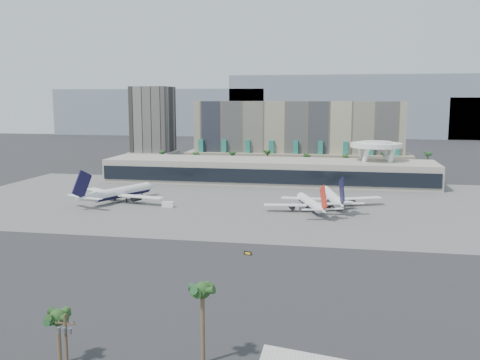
% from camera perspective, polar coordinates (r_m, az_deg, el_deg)
% --- Properties ---
extents(ground, '(900.00, 900.00, 0.00)m').
position_cam_1_polar(ground, '(174.13, -1.97, -5.77)').
color(ground, '#232326').
rests_on(ground, ground).
extents(apron_pad, '(260.00, 130.00, 0.06)m').
position_cam_1_polar(apron_pad, '(226.80, 1.08, -2.37)').
color(apron_pad, '#5B5B59').
rests_on(apron_pad, ground).
extents(mountain_ridge, '(680.00, 60.00, 70.00)m').
position_cam_1_polar(mountain_ridge, '(634.71, 9.96, 7.29)').
color(mountain_ridge, gray).
rests_on(mountain_ridge, ground).
extents(hotel, '(140.00, 30.00, 42.00)m').
position_cam_1_polar(hotel, '(341.04, 6.13, 4.13)').
color(hotel, tan).
rests_on(hotel, ground).
extents(office_tower, '(30.00, 30.00, 52.00)m').
position_cam_1_polar(office_tower, '(388.27, -9.24, 5.52)').
color(office_tower, black).
rests_on(office_tower, ground).
extents(terminal, '(170.00, 32.50, 14.50)m').
position_cam_1_polar(terminal, '(279.28, 2.97, 1.05)').
color(terminal, '#B4AD9E').
rests_on(terminal, ground).
extents(saucer_structure, '(26.00, 26.00, 21.89)m').
position_cam_1_polar(saucer_structure, '(282.16, 14.32, 3.31)').
color(saucer_structure, white).
rests_on(saucer_structure, ground).
extents(palm_row, '(157.80, 2.80, 13.10)m').
position_cam_1_polar(palm_row, '(312.70, 5.13, 2.58)').
color(palm_row, brown).
rests_on(palm_row, ground).
extents(utility_pole, '(3.20, 0.85, 12.00)m').
position_cam_1_polar(utility_pole, '(86.75, -18.06, -16.45)').
color(utility_pole, '#4C3826').
rests_on(utility_pole, ground).
extents(airliner_left, '(41.76, 43.01, 15.85)m').
position_cam_1_polar(airliner_left, '(232.67, -12.79, -1.31)').
color(airliner_left, white).
rests_on(airliner_left, ground).
extents(airliner_centre, '(35.15, 36.33, 13.07)m').
position_cam_1_polar(airliner_centre, '(209.39, 7.55, -2.46)').
color(airliner_centre, white).
rests_on(airliner_centre, ground).
extents(airliner_right, '(40.84, 42.46, 14.82)m').
position_cam_1_polar(airliner_right, '(220.73, 9.82, -1.82)').
color(airliner_right, white).
rests_on(airliner_right, ground).
extents(service_vehicle_a, '(4.72, 2.46, 2.26)m').
position_cam_1_polar(service_vehicle_a, '(217.89, -7.69, -2.60)').
color(service_vehicle_a, white).
rests_on(service_vehicle_a, ground).
extents(service_vehicle_b, '(4.45, 3.21, 2.06)m').
position_cam_1_polar(service_vehicle_b, '(213.20, 5.90, -2.85)').
color(service_vehicle_b, silver).
rests_on(service_vehicle_b, ground).
extents(taxiway_sign, '(2.22, 1.02, 1.02)m').
position_cam_1_polar(taxiway_sign, '(151.20, 0.83, -7.81)').
color(taxiway_sign, black).
rests_on(taxiway_sign, ground).
extents(near_palm_a, '(6.00, 6.00, 9.37)m').
position_cam_1_polar(near_palm_a, '(95.40, -18.81, -14.48)').
color(near_palm_a, brown).
rests_on(near_palm_a, ground).
extents(near_palm_b, '(6.00, 6.00, 13.99)m').
position_cam_1_polar(near_palm_b, '(89.22, -4.02, -12.54)').
color(near_palm_b, brown).
rests_on(near_palm_b, ground).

